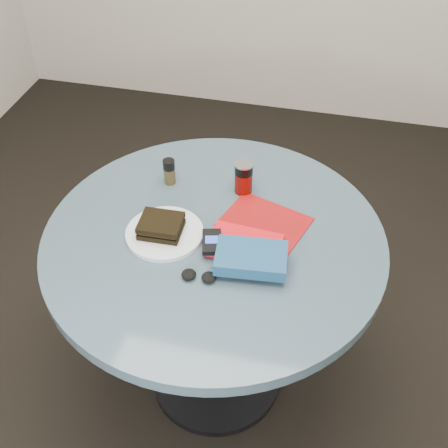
% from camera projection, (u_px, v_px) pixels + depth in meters
% --- Properties ---
extents(ground, '(4.00, 4.00, 0.00)m').
position_uv_depth(ground, '(216.00, 377.00, 2.14)').
color(ground, black).
rests_on(ground, ground).
extents(table, '(1.00, 1.00, 0.75)m').
position_uv_depth(table, '(215.00, 273.00, 1.74)').
color(table, black).
rests_on(table, ground).
extents(plate, '(0.29, 0.29, 0.01)m').
position_uv_depth(plate, '(165.00, 233.00, 1.63)').
color(plate, white).
rests_on(plate, table).
extents(sandwich, '(0.12, 0.11, 0.04)m').
position_uv_depth(sandwich, '(161.00, 226.00, 1.61)').
color(sandwich, black).
rests_on(sandwich, plate).
extents(soda_can, '(0.07, 0.07, 0.11)m').
position_uv_depth(soda_can, '(244.00, 177.00, 1.74)').
color(soda_can, '#640A05').
rests_on(soda_can, table).
extents(pepper_grinder, '(0.04, 0.04, 0.09)m').
position_uv_depth(pepper_grinder, '(169.00, 171.00, 1.78)').
color(pepper_grinder, '#3C331A').
rests_on(pepper_grinder, table).
extents(magazine, '(0.29, 0.25, 0.00)m').
position_uv_depth(magazine, '(265.00, 222.00, 1.67)').
color(magazine, maroon).
rests_on(magazine, table).
extents(red_book, '(0.21, 0.15, 0.02)m').
position_uv_depth(red_book, '(244.00, 245.00, 1.58)').
color(red_book, red).
rests_on(red_book, magazine).
extents(novel, '(0.20, 0.14, 0.04)m').
position_uv_depth(novel, '(251.00, 258.00, 1.51)').
color(novel, navy).
rests_on(novel, red_book).
extents(mp3_player, '(0.08, 0.10, 0.02)m').
position_uv_depth(mp3_player, '(212.00, 242.00, 1.57)').
color(mp3_player, black).
rests_on(mp3_player, red_book).
extents(headphones, '(0.10, 0.04, 0.02)m').
position_uv_depth(headphones, '(199.00, 276.00, 1.50)').
color(headphones, black).
rests_on(headphones, table).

